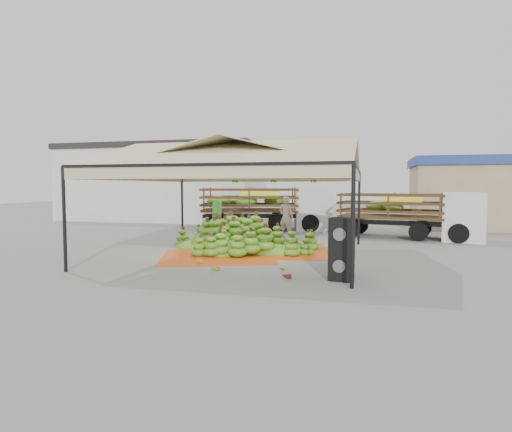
% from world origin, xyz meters
% --- Properties ---
extents(ground, '(90.00, 90.00, 0.00)m').
position_xyz_m(ground, '(0.00, 0.00, 0.00)').
color(ground, slate).
rests_on(ground, ground).
extents(canopy_tent, '(8.10, 8.10, 4.00)m').
position_xyz_m(canopy_tent, '(0.00, 0.00, 3.30)').
color(canopy_tent, black).
rests_on(canopy_tent, ground).
extents(building_white, '(14.30, 6.30, 5.40)m').
position_xyz_m(building_white, '(-10.00, 14.00, 2.71)').
color(building_white, silver).
rests_on(building_white, ground).
extents(building_tan, '(6.30, 5.30, 4.10)m').
position_xyz_m(building_tan, '(10.00, 13.00, 2.07)').
color(building_tan, tan).
rests_on(building_tan, ground).
extents(tarp_left, '(4.81, 4.70, 0.01)m').
position_xyz_m(tarp_left, '(-0.69, -0.44, 0.01)').
color(tarp_left, red).
rests_on(tarp_left, ground).
extents(tarp_right, '(4.94, 5.09, 0.01)m').
position_xyz_m(tarp_right, '(0.97, 1.41, 0.01)').
color(tarp_right, orange).
rests_on(tarp_right, ground).
extents(banana_heap, '(6.88, 6.10, 1.27)m').
position_xyz_m(banana_heap, '(-0.40, 1.55, 0.63)').
color(banana_heap, '#3A7618').
rests_on(banana_heap, ground).
extents(hand_yellow_a, '(0.46, 0.39, 0.19)m').
position_xyz_m(hand_yellow_a, '(-0.86, -1.76, 0.10)').
color(hand_yellow_a, gold).
rests_on(hand_yellow_a, ground).
extents(hand_yellow_b, '(0.43, 0.38, 0.17)m').
position_xyz_m(hand_yellow_b, '(1.88, -2.19, 0.09)').
color(hand_yellow_b, gold).
rests_on(hand_yellow_b, ground).
extents(hand_red_a, '(0.55, 0.50, 0.21)m').
position_xyz_m(hand_red_a, '(2.24, -3.30, 0.10)').
color(hand_red_a, '#5A1C14').
rests_on(hand_red_a, ground).
extents(hand_red_b, '(0.49, 0.47, 0.17)m').
position_xyz_m(hand_red_b, '(3.70, -2.60, 0.09)').
color(hand_red_b, '#572E14').
rests_on(hand_red_b, ground).
extents(hand_green, '(0.54, 0.51, 0.19)m').
position_xyz_m(hand_green, '(0.05, -2.74, 0.10)').
color(hand_green, '#3E7718').
rests_on(hand_green, ground).
extents(hanging_bunches, '(3.24, 0.24, 0.20)m').
position_xyz_m(hanging_bunches, '(0.91, 1.33, 2.62)').
color(hanging_bunches, '#3C7B19').
rests_on(hanging_bunches, ground).
extents(speaker_stack, '(0.67, 0.61, 1.63)m').
position_xyz_m(speaker_stack, '(3.70, -3.15, 0.82)').
color(speaker_stack, black).
rests_on(speaker_stack, ground).
extents(banana_leaves, '(0.96, 1.36, 3.70)m').
position_xyz_m(banana_leaves, '(-1.52, 1.62, 0.00)').
color(banana_leaves, '#266C1C').
rests_on(banana_leaves, ground).
extents(vendor, '(0.83, 0.66, 1.97)m').
position_xyz_m(vendor, '(0.61, 5.63, 0.99)').
color(vendor, gray).
rests_on(vendor, ground).
extents(truck_left, '(7.37, 3.84, 2.41)m').
position_xyz_m(truck_left, '(-0.83, 8.89, 1.49)').
color(truck_left, '#4A2818').
rests_on(truck_left, ground).
extents(truck_right, '(6.61, 3.31, 2.17)m').
position_xyz_m(truck_right, '(6.50, 6.76, 1.34)').
color(truck_right, '#492D18').
rests_on(truck_right, ground).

